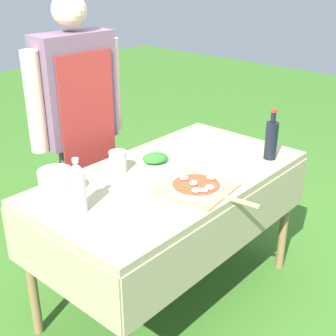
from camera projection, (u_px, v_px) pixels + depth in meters
ground_plane at (170, 296)px, 2.73m from camera, size 12.00×12.00×0.00m
prep_table at (171, 190)px, 2.44m from camera, size 1.48×0.81×0.79m
person_cook at (78, 116)px, 2.69m from camera, size 0.62×0.23×1.64m
pizza_on_peel at (198, 187)px, 2.23m from camera, size 0.36×0.51×0.05m
oil_bottle at (271, 139)px, 2.54m from camera, size 0.07×0.07×0.28m
water_bottle at (78, 187)px, 2.00m from camera, size 0.07×0.07×0.25m
herb_container at (155, 159)px, 2.51m from camera, size 0.21×0.20×0.06m
mixing_tub at (56, 183)px, 2.15m from camera, size 0.16×0.16×0.13m
sauce_jar at (118, 163)px, 2.41m from camera, size 0.09×0.09×0.11m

